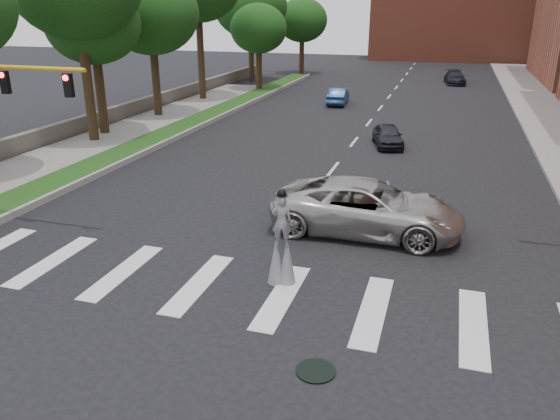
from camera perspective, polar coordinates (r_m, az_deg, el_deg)
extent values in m
plane|color=black|center=(15.18, -5.65, -10.06)|extent=(160.00, 160.00, 0.00)
cube|color=#184012|center=(36.88, -10.31, 8.45)|extent=(2.00, 60.00, 0.25)
cube|color=gray|center=(36.41, -8.83, 8.40)|extent=(0.20, 60.00, 0.28)
cube|color=gray|center=(30.51, -23.97, 4.37)|extent=(4.00, 60.00, 0.18)
cube|color=#5A564D|center=(41.23, -15.99, 9.86)|extent=(0.50, 56.00, 1.10)
cylinder|color=black|center=(12.80, 3.74, -16.44)|extent=(0.90, 0.90, 0.04)
cylinder|color=gold|center=(20.34, -25.76, 13.26)|extent=(5.20, 0.14, 0.14)
cube|color=black|center=(20.80, -26.79, 11.82)|extent=(0.28, 0.18, 0.75)
cylinder|color=#FF0C0C|center=(20.70, -27.10, 12.44)|extent=(0.18, 0.06, 0.18)
cube|color=black|center=(19.18, -21.23, 12.04)|extent=(0.28, 0.18, 0.75)
cylinder|color=#FF0C0C|center=(19.07, -21.51, 12.72)|extent=(0.18, 0.06, 0.18)
cylinder|color=black|center=(16.06, 0.74, -5.77)|extent=(0.07, 0.07, 1.16)
cylinder|color=black|center=(16.09, -0.39, -5.70)|extent=(0.07, 0.07, 1.16)
cone|color=slate|center=(15.99, 0.75, -5.30)|extent=(0.52, 0.52, 1.46)
cone|color=slate|center=(16.03, -0.40, -5.24)|extent=(0.52, 0.52, 1.46)
imported|color=slate|center=(15.51, 0.18, -1.21)|extent=(0.63, 0.47, 1.57)
sphere|color=black|center=(15.22, 0.18, 1.75)|extent=(0.26, 0.26, 0.26)
cylinder|color=black|center=(15.24, 0.18, 1.57)|extent=(0.34, 0.34, 0.02)
cube|color=yellow|center=(15.49, 0.24, 0.47)|extent=(0.22, 0.05, 0.10)
imported|color=#B2B0A8|center=(19.73, 9.11, 0.27)|extent=(6.78, 3.15, 1.88)
imported|color=black|center=(32.49, 11.21, 7.66)|extent=(2.41, 3.94, 1.25)
imported|color=navy|center=(46.03, 6.10, 11.74)|extent=(1.71, 4.16, 1.34)
imported|color=black|center=(60.81, 17.81, 13.05)|extent=(2.44, 4.73, 1.31)
cylinder|color=black|center=(34.10, -19.47, 12.47)|extent=(0.56, 0.56, 7.07)
cylinder|color=black|center=(41.15, -12.85, 13.25)|extent=(0.56, 0.56, 5.54)
ellipsoid|color=#103510|center=(40.85, -13.37, 19.41)|extent=(6.65, 6.65, 5.65)
cylinder|color=black|center=(47.91, -8.28, 15.74)|extent=(0.56, 0.56, 7.56)
cylinder|color=black|center=(59.94, -3.02, 15.98)|extent=(0.56, 0.56, 5.70)
ellipsoid|color=#103510|center=(59.74, -3.11, 20.51)|extent=(7.57, 7.57, 6.43)
cylinder|color=black|center=(53.13, -2.22, 14.66)|extent=(0.56, 0.56, 4.35)
ellipsoid|color=#103510|center=(52.88, -2.27, 18.43)|extent=(5.25, 5.25, 4.46)
cylinder|color=black|center=(66.58, 2.28, 15.99)|extent=(0.56, 0.56, 4.60)
ellipsoid|color=#103510|center=(66.38, 2.32, 19.21)|extent=(5.79, 5.79, 4.92)
cylinder|color=black|center=(35.99, -18.24, 11.56)|extent=(0.56, 0.56, 5.30)
ellipsoid|color=#103510|center=(35.65, -19.00, 17.97)|extent=(5.58, 5.58, 4.74)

